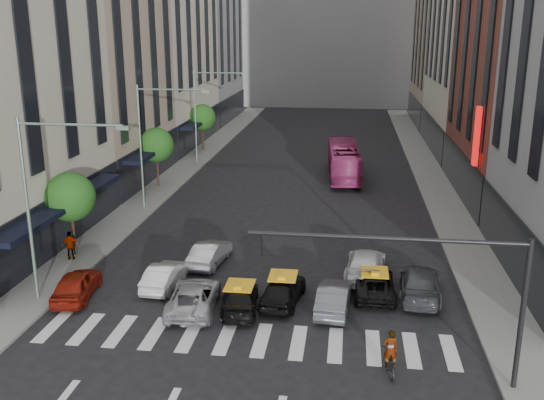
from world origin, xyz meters
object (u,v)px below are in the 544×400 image
(taxi_left, at_px, (240,298))
(pedestrian_far, at_px, (70,246))
(motorcycle, at_px, (390,362))
(streetlamp_mid, at_px, (152,131))
(car_white_front, at_px, (165,275))
(streetlamp_near, at_px, (44,186))
(streetlamp_far, at_px, (205,104))
(bus, at_px, (344,161))
(taxi_center, at_px, (283,290))
(car_red, at_px, (77,284))

(taxi_left, distance_m, pedestrian_far, 11.82)
(motorcycle, relative_size, pedestrian_far, 1.03)
(streetlamp_mid, height_order, pedestrian_far, streetlamp_mid)
(car_white_front, distance_m, pedestrian_far, 7.00)
(streetlamp_near, xyz_separation_m, streetlamp_far, (0.00, 32.00, 0.00))
(streetlamp_far, relative_size, taxi_left, 2.10)
(streetlamp_near, relative_size, streetlamp_far, 1.00)
(streetlamp_near, xyz_separation_m, bus, (13.68, 27.79, -4.38))
(taxi_center, bearing_deg, bus, -88.22)
(taxi_left, bearing_deg, taxi_center, -161.68)
(streetlamp_mid, bearing_deg, taxi_left, -59.66)
(car_red, bearing_deg, taxi_center, 176.47)
(streetlamp_far, height_order, taxi_left, streetlamp_far)
(taxi_center, bearing_deg, streetlamp_far, -62.84)
(streetlamp_near, relative_size, taxi_center, 2.15)
(motorcycle, bearing_deg, streetlamp_near, -22.18)
(taxi_left, bearing_deg, streetlamp_far, -81.81)
(car_red, height_order, motorcycle, car_red)
(streetlamp_far, bearing_deg, pedestrian_far, -93.39)
(streetlamp_near, distance_m, taxi_left, 10.60)
(bus, bearing_deg, streetlamp_far, -20.79)
(streetlamp_far, height_order, car_red, streetlamp_far)
(car_red, relative_size, motorcycle, 2.39)
(streetlamp_mid, height_order, car_white_front, streetlamp_mid)
(car_red, bearing_deg, motorcycle, 154.42)
(streetlamp_far, height_order, pedestrian_far, streetlamp_far)
(car_red, distance_m, taxi_center, 10.33)
(car_red, xyz_separation_m, car_white_front, (4.00, 1.82, -0.06))
(car_white_front, bearing_deg, car_red, 27.92)
(bus, distance_m, pedestrian_far, 27.33)
(car_red, height_order, bus, bus)
(car_white_front, xyz_separation_m, bus, (8.83, 25.39, 0.87))
(car_red, xyz_separation_m, taxi_center, (10.31, 0.69, 0.00))
(streetlamp_near, height_order, taxi_center, streetlamp_near)
(pedestrian_far, bearing_deg, streetlamp_far, -104.38)
(streetlamp_mid, height_order, streetlamp_far, same)
(streetlamp_near, distance_m, taxi_center, 12.37)
(streetlamp_near, height_order, streetlamp_far, same)
(pedestrian_far, bearing_deg, car_red, 107.19)
(streetlamp_near, bearing_deg, motorcycle, -15.41)
(car_red, relative_size, bus, 0.38)
(car_red, distance_m, motorcycle, 15.96)
(streetlamp_mid, distance_m, car_red, 16.29)
(streetlamp_mid, distance_m, taxi_center, 19.19)
(pedestrian_far, bearing_deg, streetlamp_mid, -109.32)
(taxi_left, bearing_deg, bus, -107.24)
(taxi_center, height_order, bus, bus)
(bus, bearing_deg, pedestrian_far, 52.35)
(streetlamp_far, distance_m, bus, 14.97)
(motorcycle, xyz_separation_m, pedestrian_far, (-17.59, 9.54, 0.54))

